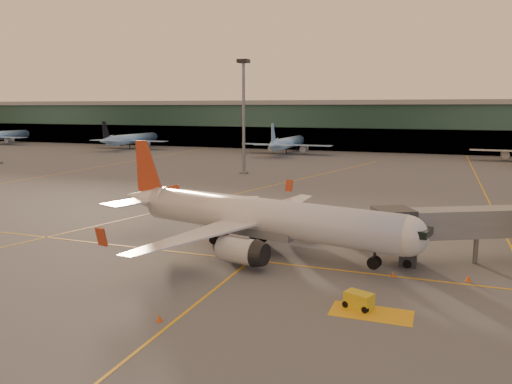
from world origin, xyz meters
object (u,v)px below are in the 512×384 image
(main_airplane, at_px, (254,217))
(pushback_tug, at_px, (364,240))
(catering_truck, at_px, (230,217))
(gpu_cart, at_px, (359,301))

(main_airplane, bearing_deg, pushback_tug, 38.69)
(main_airplane, relative_size, catering_truck, 5.25)
(pushback_tug, bearing_deg, catering_truck, -144.12)
(main_airplane, distance_m, pushback_tug, 12.40)
(main_airplane, relative_size, gpu_cart, 15.09)
(gpu_cart, distance_m, pushback_tug, 17.47)
(gpu_cart, bearing_deg, pushback_tug, 117.82)
(catering_truck, height_order, gpu_cart, catering_truck)
(gpu_cart, xyz_separation_m, pushback_tug, (-2.14, 17.33, 0.10))
(main_airplane, relative_size, pushback_tug, 9.59)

